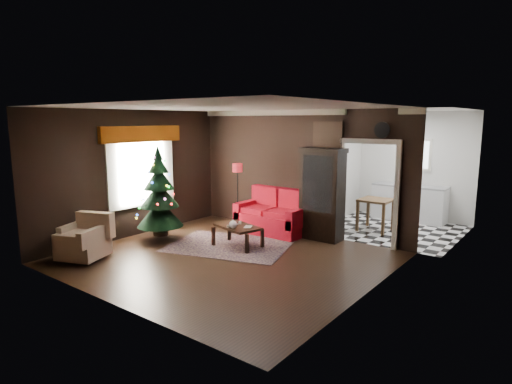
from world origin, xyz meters
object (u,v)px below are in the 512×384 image
Objects in this scene: coffee_table at (238,236)px; kitchen_table at (375,215)px; teapot at (233,224)px; wall_clock at (382,130)px; curio_cabinet at (322,196)px; floor_lamp at (238,195)px; loveseat at (273,211)px; armchair at (83,236)px; christmas_tree at (159,192)px.

kitchen_table is at bearing 60.05° from coffee_table.
teapot is 0.56× the size of wall_clock.
curio_cabinet is 1.27× the size of floor_lamp.
curio_cabinet is 1.67m from kitchen_table.
teapot is at bearing -84.63° from loveseat.
wall_clock is 2.43m from kitchen_table.
floor_lamp reaches higher than coffee_table.
armchair reaches higher than teapot.
teapot is 0.24× the size of kitchen_table.
armchair is (-0.84, -3.47, -0.37)m from floor_lamp.
curio_cabinet reaches higher than teapot.
kitchen_table reaches higher than teapot.
teapot is at bearing 28.26° from armchair.
christmas_tree is 1.86m from armchair.
kitchen_table is at bearing 62.88° from teapot.
wall_clock is at bearing 31.06° from christmas_tree.
christmas_tree is 1.95m from coffee_table.
armchair is 2.82m from teapot.
curio_cabinet is 1.01× the size of christmas_tree.
christmas_tree is 5.87× the size of wall_clock.
coffee_table is 3.01× the size of wall_clock.
curio_cabinet reaches higher than kitchen_table.
curio_cabinet is 3.50m from christmas_tree.
armchair is 6.40m from kitchen_table.
coffee_table is at bearing -124.51° from curio_cabinet.
armchair is at bearing -114.12° from loveseat.
loveseat is at bearing 93.18° from coffee_table.
floor_lamp is at bearing 126.46° from teapot.
christmas_tree reaches higher than floor_lamp.
coffee_table is (-1.08, -1.56, -0.72)m from curio_cabinet.
christmas_tree is at bearing -113.69° from floor_lamp.
armchair is 1.06× the size of kitchen_table.
curio_cabinet is at bearing 60.83° from teapot.
loveseat is 1.25m from curio_cabinet.
curio_cabinet is 5.94× the size of wall_clock.
teapot is at bearing -117.12° from kitchen_table.
armchair is at bearing -134.24° from wall_clock.
coffee_table is at bearing 32.24° from armchair.
armchair is (-0.09, -1.76, -0.59)m from christmas_tree.
wall_clock is at bearing 8.53° from curio_cabinet.
curio_cabinet is 10.58× the size of teapot.
curio_cabinet is 2.38× the size of armchair.
wall_clock reaches higher than curio_cabinet.
christmas_tree is at bearing -133.06° from kitchen_table.
floor_lamp is 3.59m from armchair.
kitchen_table is (1.80, 1.65, -0.12)m from loveseat.
floor_lamp reaches higher than armchair.
wall_clock is (2.35, 0.40, 1.88)m from loveseat.
christmas_tree reaches higher than teapot.
curio_cabinet is 2.10m from teapot.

